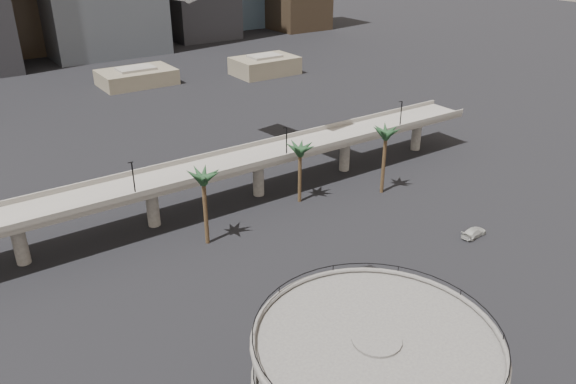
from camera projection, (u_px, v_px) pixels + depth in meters
overpass at (207, 174)px, 103.16m from camera, size 130.00×9.30×14.70m
palm_trees at (302, 154)px, 100.85m from camera, size 42.40×10.40×14.00m
low_buildings at (99, 88)px, 173.50m from camera, size 135.00×27.50×6.80m
car_a at (360, 319)px, 75.57m from camera, size 5.03×3.27×1.59m
car_b at (366, 272)px, 85.81m from camera, size 4.59×2.21×1.45m
car_c at (474, 232)px, 96.73m from camera, size 5.47×2.60×1.54m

